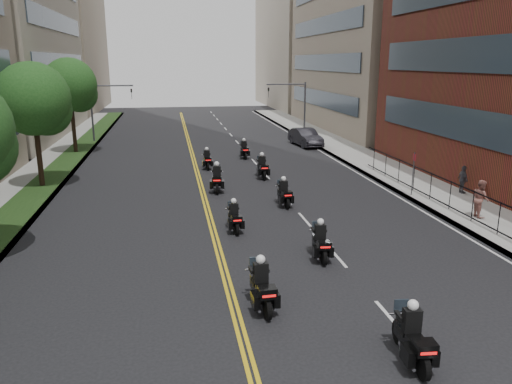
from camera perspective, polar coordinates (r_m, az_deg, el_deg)
sidewalk_right at (r=37.07m, az=14.68°, el=2.46°), size 4.00×90.00×0.15m
sidewalk_left at (r=34.91m, az=-24.11°, el=0.89°), size 4.00×90.00×0.15m
grass_strip at (r=34.70m, az=-22.85°, el=1.11°), size 2.00×90.00×0.04m
building_right_far at (r=89.59m, az=6.53°, el=18.06°), size 15.00×28.00×26.00m
building_left_far at (r=88.12m, az=-23.20°, el=17.08°), size 16.00×28.00×26.00m
iron_fence at (r=25.41m, az=24.73°, el=-2.05°), size 0.05×28.00×1.50m
street_trees at (r=27.78m, az=-26.40°, el=8.02°), size 4.40×38.40×7.98m
traffic_signal_right at (r=51.69m, az=4.57°, el=10.30°), size 4.09×0.20×5.60m
traffic_signal_left at (r=50.48m, az=-17.23°, el=9.59°), size 4.09×0.20×5.60m
motorcycle_1 at (r=14.07m, az=17.46°, el=-15.72°), size 0.61×2.33×1.72m
motorcycle_2 at (r=16.09m, az=0.65°, el=-10.89°), size 0.58×2.37×1.75m
motorcycle_3 at (r=20.07m, az=7.39°, el=-5.82°), size 0.61×2.21×1.63m
motorcycle_4 at (r=23.12m, az=-2.50°, el=-3.02°), size 0.49×2.08×1.53m
motorcycle_5 at (r=27.15m, az=3.22°, el=-0.26°), size 0.51×2.18×1.61m
motorcycle_6 at (r=30.22m, az=-4.48°, el=1.42°), size 0.69×2.45×1.81m
motorcycle_7 at (r=33.63m, az=0.72°, el=2.77°), size 0.54×2.33×1.72m
motorcycle_8 at (r=36.74m, az=-5.61°, el=3.64°), size 0.49×2.14×1.58m
motorcycle_9 at (r=40.63m, az=-1.36°, el=4.79°), size 0.50×2.18×1.61m
parked_sedan at (r=46.78m, az=5.67°, el=6.25°), size 2.32×5.10×1.62m
pedestrian_b at (r=26.98m, az=24.30°, el=-0.68°), size 0.83×1.00×1.87m
pedestrian_c at (r=31.48m, az=22.57°, el=1.33°), size 0.45×0.98×1.63m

